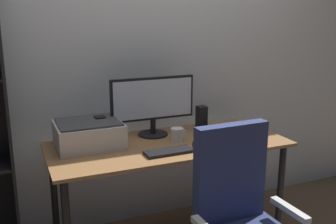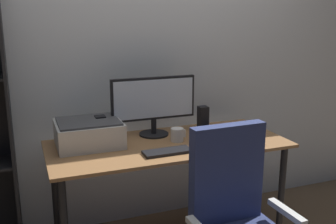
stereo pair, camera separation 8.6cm
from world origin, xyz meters
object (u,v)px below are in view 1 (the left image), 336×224
desk (168,156)px  speaker_right (202,118)px  coffee_mug (177,135)px  printer (89,134)px  speaker_left (100,129)px  monitor (153,102)px  laptop (231,131)px  mouse (198,146)px  keyboard (169,152)px

desk → speaker_right: 0.42m
coffee_mug → printer: 0.56m
speaker_left → monitor: bearing=1.2°
coffee_mug → printer: size_ratio=0.25×
laptop → mouse: bearing=-143.8°
monitor → coffee_mug: 0.28m
speaker_right → laptop: bearing=-44.3°
monitor → speaker_right: monitor is taller
keyboard → speaker_right: speaker_right is taller
speaker_left → printer: (-0.08, -0.05, -0.00)m
keyboard → printer: printer is taller
keyboard → coffee_mug: size_ratio=2.93×
speaker_right → speaker_left: bearing=180.0°
desk → coffee_mug: coffee_mug is taller
printer → monitor: bearing=7.4°
mouse → desk: bearing=138.7°
mouse → speaker_right: 0.42m
desk → laptop: laptop is taller
desk → laptop: (0.49, 0.03, 0.10)m
coffee_mug → laptop: 0.42m
desk → monitor: (-0.03, 0.19, 0.32)m
speaker_left → keyboard: bearing=-48.3°
laptop → desk: bearing=-170.5°
monitor → keyboard: bearing=-96.4°
keyboard → printer: bearing=141.2°
mouse → coffee_mug: bearing=121.8°
coffee_mug → laptop: (0.42, 0.02, -0.03)m
monitor → coffee_mug: bearing=-61.9°
mouse → speaker_right: speaker_right is taller
mouse → speaker_left: bearing=159.8°
monitor → mouse: monitor is taller
laptop → keyboard: bearing=-153.2°
laptop → speaker_right: bearing=141.7°
desk → speaker_left: speaker_left is taller
laptop → speaker_right: size_ratio=1.88×
speaker_right → desk: bearing=-151.5°
monitor → printer: bearing=-172.6°
keyboard → speaker_left: bearing=130.4°
coffee_mug → speaker_right: 0.32m
monitor → speaker_right: size_ratio=3.40×
desk → mouse: mouse is taller
mouse → printer: printer is taller
printer → keyboard: bearing=-37.5°
monitor → laptop: bearing=-16.9°
desk → laptop: bearing=3.6°
keyboard → mouse: 0.20m
desk → coffee_mug: bearing=4.9°
coffee_mug → laptop: size_ratio=0.31×
mouse → speaker_left: 0.64m
mouse → monitor: bearing=127.4°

